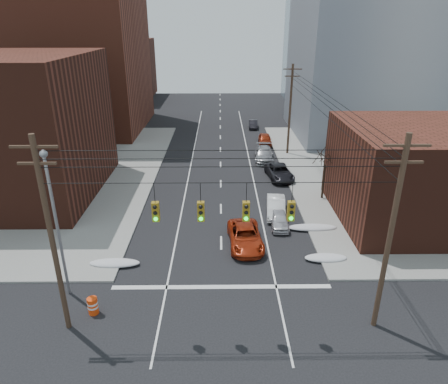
{
  "coord_description": "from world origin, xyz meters",
  "views": [
    {
      "loc": [
        -0.06,
        -14.47,
        15.66
      ],
      "look_at": [
        0.25,
        14.87,
        3.0
      ],
      "focal_mm": 32.0,
      "sensor_mm": 36.0,
      "label": 1
    }
  ],
  "objects_px": {
    "parked_car_d": "(264,154)",
    "parked_car_a": "(279,219)",
    "parked_car_c": "(279,172)",
    "parked_car_f": "(253,124)",
    "lot_car_b": "(91,167)",
    "lot_car_d": "(47,166)",
    "red_pickup": "(245,237)",
    "parked_car_b": "(276,207)",
    "lot_car_a": "(66,180)",
    "parked_car_e": "(265,139)",
    "construction_barrel": "(93,306)",
    "lot_car_c": "(33,181)"
  },
  "relations": [
    {
      "from": "parked_car_d",
      "to": "parked_car_e",
      "type": "bearing_deg",
      "value": 86.87
    },
    {
      "from": "parked_car_f",
      "to": "lot_car_d",
      "type": "height_order",
      "value": "lot_car_d"
    },
    {
      "from": "parked_car_d",
      "to": "parked_car_a",
      "type": "bearing_deg",
      "value": -87.53
    },
    {
      "from": "lot_car_d",
      "to": "construction_barrel",
      "type": "relative_size",
      "value": 3.61
    },
    {
      "from": "parked_car_b",
      "to": "lot_car_b",
      "type": "xyz_separation_m",
      "value": [
        -19.11,
        10.17,
        0.06
      ]
    },
    {
      "from": "lot_car_b",
      "to": "construction_barrel",
      "type": "distance_m",
      "value": 23.93
    },
    {
      "from": "parked_car_d",
      "to": "lot_car_d",
      "type": "height_order",
      "value": "parked_car_d"
    },
    {
      "from": "parked_car_d",
      "to": "parked_car_c",
      "type": "bearing_deg",
      "value": -76.14
    },
    {
      "from": "parked_car_e",
      "to": "lot_car_c",
      "type": "xyz_separation_m",
      "value": [
        -25.02,
        -14.96,
        0.03
      ]
    },
    {
      "from": "parked_car_e",
      "to": "lot_car_a",
      "type": "bearing_deg",
      "value": -141.75
    },
    {
      "from": "parked_car_a",
      "to": "parked_car_d",
      "type": "height_order",
      "value": "parked_car_d"
    },
    {
      "from": "parked_car_f",
      "to": "parked_car_a",
      "type": "bearing_deg",
      "value": -88.03
    },
    {
      "from": "red_pickup",
      "to": "lot_car_b",
      "type": "distance_m",
      "value": 22.27
    },
    {
      "from": "parked_car_d",
      "to": "parked_car_e",
      "type": "xyz_separation_m",
      "value": [
        0.83,
        6.61,
        -0.05
      ]
    },
    {
      "from": "parked_car_a",
      "to": "lot_car_a",
      "type": "relative_size",
      "value": 0.8
    },
    {
      "from": "parked_car_c",
      "to": "lot_car_b",
      "type": "distance_m",
      "value": 20.67
    },
    {
      "from": "parked_car_c",
      "to": "parked_car_d",
      "type": "bearing_deg",
      "value": 93.02
    },
    {
      "from": "parked_car_c",
      "to": "lot_car_c",
      "type": "relative_size",
      "value": 1.22
    },
    {
      "from": "parked_car_c",
      "to": "lot_car_d",
      "type": "relative_size",
      "value": 1.35
    },
    {
      "from": "parked_car_c",
      "to": "lot_car_d",
      "type": "distance_m",
      "value": 25.68
    },
    {
      "from": "parked_car_b",
      "to": "lot_car_c",
      "type": "relative_size",
      "value": 1.05
    },
    {
      "from": "parked_car_b",
      "to": "lot_car_c",
      "type": "height_order",
      "value": "parked_car_b"
    },
    {
      "from": "parked_car_a",
      "to": "lot_car_d",
      "type": "xyz_separation_m",
      "value": [
        -24.11,
        12.77,
        0.18
      ]
    },
    {
      "from": "lot_car_a",
      "to": "construction_barrel",
      "type": "xyz_separation_m",
      "value": [
        8.1,
        -18.72,
        -0.36
      ]
    },
    {
      "from": "parked_car_c",
      "to": "parked_car_f",
      "type": "bearing_deg",
      "value": 86.11
    },
    {
      "from": "parked_car_e",
      "to": "lot_car_d",
      "type": "relative_size",
      "value": 1.13
    },
    {
      "from": "red_pickup",
      "to": "parked_car_b",
      "type": "height_order",
      "value": "same"
    },
    {
      "from": "lot_car_b",
      "to": "lot_car_d",
      "type": "height_order",
      "value": "lot_car_d"
    },
    {
      "from": "lot_car_b",
      "to": "parked_car_b",
      "type": "bearing_deg",
      "value": -139.74
    },
    {
      "from": "lot_car_b",
      "to": "parked_car_e",
      "type": "bearing_deg",
      "value": -83.1
    },
    {
      "from": "lot_car_a",
      "to": "lot_car_b",
      "type": "height_order",
      "value": "lot_car_a"
    },
    {
      "from": "parked_car_b",
      "to": "parked_car_e",
      "type": "height_order",
      "value": "parked_car_e"
    },
    {
      "from": "parked_car_e",
      "to": "lot_car_c",
      "type": "distance_m",
      "value": 29.15
    },
    {
      "from": "lot_car_d",
      "to": "lot_car_a",
      "type": "bearing_deg",
      "value": -120.11
    },
    {
      "from": "parked_car_c",
      "to": "parked_car_e",
      "type": "bearing_deg",
      "value": 84.18
    },
    {
      "from": "lot_car_b",
      "to": "lot_car_c",
      "type": "xyz_separation_m",
      "value": [
        -4.64,
        -3.85,
        -0.02
      ]
    },
    {
      "from": "lot_car_a",
      "to": "lot_car_c",
      "type": "xyz_separation_m",
      "value": [
        -3.42,
        0.35,
        -0.14
      ]
    },
    {
      "from": "parked_car_f",
      "to": "construction_barrel",
      "type": "bearing_deg",
      "value": -103.63
    },
    {
      "from": "parked_car_d",
      "to": "lot_car_c",
      "type": "bearing_deg",
      "value": -156.97
    },
    {
      "from": "parked_car_b",
      "to": "lot_car_a",
      "type": "distance_m",
      "value": 21.19
    },
    {
      "from": "red_pickup",
      "to": "parked_car_e",
      "type": "height_order",
      "value": "parked_car_e"
    },
    {
      "from": "lot_car_c",
      "to": "red_pickup",
      "type": "bearing_deg",
      "value": -111.37
    },
    {
      "from": "parked_car_d",
      "to": "parked_car_f",
      "type": "xyz_separation_m",
      "value": [
        -0.08,
        15.79,
        -0.16
      ]
    },
    {
      "from": "lot_car_d",
      "to": "construction_barrel",
      "type": "xyz_separation_m",
      "value": [
        11.87,
        -23.31,
        -0.25
      ]
    },
    {
      "from": "parked_car_d",
      "to": "lot_car_b",
      "type": "bearing_deg",
      "value": -163.04
    },
    {
      "from": "parked_car_e",
      "to": "lot_car_d",
      "type": "height_order",
      "value": "parked_car_e"
    },
    {
      "from": "parked_car_f",
      "to": "lot_car_a",
      "type": "distance_m",
      "value": 32.07
    },
    {
      "from": "parked_car_a",
      "to": "parked_car_f",
      "type": "distance_m",
      "value": 32.67
    },
    {
      "from": "parked_car_e",
      "to": "lot_car_b",
      "type": "relative_size",
      "value": 0.94
    },
    {
      "from": "parked_car_f",
      "to": "lot_car_b",
      "type": "distance_m",
      "value": 28.13
    }
  ]
}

